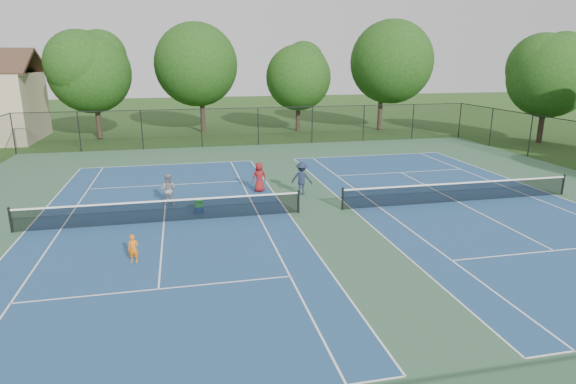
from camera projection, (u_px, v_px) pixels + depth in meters
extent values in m
plane|color=#234716|center=(321.00, 211.00, 22.11)|extent=(140.00, 140.00, 0.00)
cube|color=#32593E|center=(321.00, 211.00, 22.11)|extent=(36.00, 36.00, 0.01)
cube|color=navy|center=(164.00, 222.00, 20.65)|extent=(10.97, 23.77, 0.00)
cube|color=white|center=(169.00, 164.00, 31.82)|extent=(10.97, 0.06, 0.00)
cube|color=white|center=(25.00, 231.00, 19.50)|extent=(0.06, 23.77, 0.00)
cube|color=white|center=(288.00, 213.00, 21.79)|extent=(0.06, 23.77, 0.00)
cube|color=white|center=(61.00, 229.00, 19.79)|extent=(0.06, 23.77, 0.00)
cube|color=white|center=(259.00, 215.00, 21.50)|extent=(0.06, 23.77, 0.00)
cube|color=white|center=(167.00, 185.00, 26.66)|extent=(8.23, 0.06, 0.00)
cube|color=white|center=(158.00, 289.00, 14.63)|extent=(8.23, 0.06, 0.00)
cube|color=white|center=(164.00, 222.00, 20.65)|extent=(0.06, 12.80, 0.00)
cylinder|color=black|center=(10.00, 220.00, 19.26)|extent=(0.10, 0.10, 1.07)
cylinder|color=black|center=(298.00, 202.00, 21.75)|extent=(0.10, 0.10, 1.07)
cube|color=black|center=(163.00, 212.00, 20.52)|extent=(11.90, 0.01, 0.90)
cube|color=white|center=(162.00, 201.00, 20.39)|extent=(11.90, 0.04, 0.07)
cube|color=navy|center=(458.00, 202.00, 23.57)|extent=(10.97, 23.77, 0.00)
cube|color=white|center=(368.00, 155.00, 34.75)|extent=(10.97, 0.06, 0.00)
cube|color=white|center=(352.00, 209.00, 22.42)|extent=(0.06, 23.77, 0.00)
cube|color=white|center=(554.00, 195.00, 24.71)|extent=(0.06, 23.77, 0.00)
cube|color=white|center=(379.00, 207.00, 22.71)|extent=(0.06, 23.77, 0.00)
cube|color=white|center=(531.00, 197.00, 24.43)|extent=(0.06, 23.77, 0.00)
cube|color=white|center=(401.00, 172.00, 29.59)|extent=(8.23, 0.06, 0.00)
cube|color=white|center=(554.00, 251.00, 17.55)|extent=(8.23, 0.06, 0.00)
cube|color=white|center=(458.00, 202.00, 23.57)|extent=(0.06, 12.80, 0.00)
cylinder|color=black|center=(343.00, 199.00, 22.19)|extent=(0.10, 0.10, 1.07)
cylinder|color=black|center=(563.00, 185.00, 24.67)|extent=(0.10, 0.10, 1.07)
cube|color=black|center=(459.00, 193.00, 23.45)|extent=(11.90, 0.01, 0.90)
cube|color=white|center=(460.00, 183.00, 23.32)|extent=(11.90, 0.04, 0.07)
cylinder|color=black|center=(13.00, 134.00, 34.88)|extent=(0.08, 0.08, 3.00)
cylinder|color=black|center=(79.00, 132.00, 35.82)|extent=(0.08, 0.08, 3.00)
cylinder|color=black|center=(142.00, 130.00, 36.76)|extent=(0.08, 0.08, 3.00)
cylinder|color=black|center=(201.00, 128.00, 37.70)|extent=(0.08, 0.08, 3.00)
cylinder|color=black|center=(258.00, 127.00, 38.64)|extent=(0.08, 0.08, 3.00)
cylinder|color=black|center=(312.00, 125.00, 39.58)|extent=(0.08, 0.08, 3.00)
cylinder|color=black|center=(364.00, 123.00, 40.52)|extent=(0.08, 0.08, 3.00)
cylinder|color=black|center=(413.00, 122.00, 41.46)|extent=(0.08, 0.08, 3.00)
cylinder|color=black|center=(460.00, 121.00, 42.40)|extent=(0.08, 0.08, 3.00)
cylinder|color=black|center=(530.00, 136.00, 33.93)|extent=(0.08, 0.08, 3.00)
cylinder|color=black|center=(491.00, 127.00, 38.16)|extent=(0.08, 0.08, 3.00)
cube|color=black|center=(258.00, 127.00, 38.64)|extent=(36.00, 0.01, 3.00)
cube|color=black|center=(258.00, 108.00, 38.24)|extent=(36.00, 0.05, 0.05)
cylinder|color=#2D2116|center=(98.00, 117.00, 41.46)|extent=(0.44, 0.44, 3.78)
sphere|color=#163E10|center=(93.00, 72.00, 40.45)|extent=(6.80, 6.80, 6.80)
sphere|color=#163E10|center=(93.00, 64.00, 40.28)|extent=(5.58, 5.58, 5.58)
sphere|color=#163E10|center=(92.00, 56.00, 40.10)|extent=(4.35, 4.35, 4.35)
cylinder|color=#2D2116|center=(203.00, 110.00, 45.17)|extent=(0.44, 0.44, 4.14)
sphere|color=#163E10|center=(200.00, 65.00, 44.06)|extent=(7.60, 7.60, 7.60)
sphere|color=#163E10|center=(200.00, 58.00, 43.89)|extent=(6.23, 6.23, 6.23)
sphere|color=#163E10|center=(200.00, 50.00, 43.72)|extent=(4.86, 4.86, 4.86)
cylinder|color=#2D2116|center=(298.00, 113.00, 46.21)|extent=(0.44, 0.44, 3.42)
sphere|color=#163E10|center=(298.00, 77.00, 45.31)|extent=(6.00, 6.00, 6.00)
sphere|color=#163E10|center=(298.00, 70.00, 45.12)|extent=(4.92, 4.92, 4.92)
sphere|color=#163E10|center=(298.00, 62.00, 44.93)|extent=(3.84, 3.84, 3.84)
cylinder|color=#2D2116|center=(380.00, 108.00, 46.82)|extent=(0.44, 0.44, 4.32)
sphere|color=#163E10|center=(382.00, 62.00, 45.66)|extent=(7.80, 7.80, 7.80)
sphere|color=#163E10|center=(383.00, 55.00, 45.50)|extent=(6.40, 6.40, 6.40)
sphere|color=#163E10|center=(383.00, 48.00, 45.33)|extent=(4.99, 4.99, 4.99)
cylinder|color=#2D2116|center=(542.00, 121.00, 39.60)|extent=(0.44, 0.44, 3.60)
sphere|color=#163E10|center=(548.00, 76.00, 38.63)|extent=(6.60, 6.60, 6.60)
sphere|color=#163E10|center=(549.00, 67.00, 38.45)|extent=(5.41, 5.41, 5.41)
sphere|color=#163E10|center=(550.00, 59.00, 38.27)|extent=(4.22, 4.22, 4.22)
imported|color=orange|center=(133.00, 249.00, 16.45)|extent=(0.38, 0.27, 1.00)
imported|color=gray|center=(168.00, 190.00, 22.86)|extent=(0.88, 0.77, 1.53)
imported|color=#1C243D|center=(302.00, 178.00, 24.66)|extent=(1.26, 1.03, 1.69)
imported|color=maroon|center=(259.00, 177.00, 25.19)|extent=(0.84, 0.63, 1.56)
cube|color=navy|center=(199.00, 210.00, 21.77)|extent=(0.39, 0.30, 0.32)
cube|color=green|center=(199.00, 203.00, 21.68)|extent=(0.36, 0.29, 0.37)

